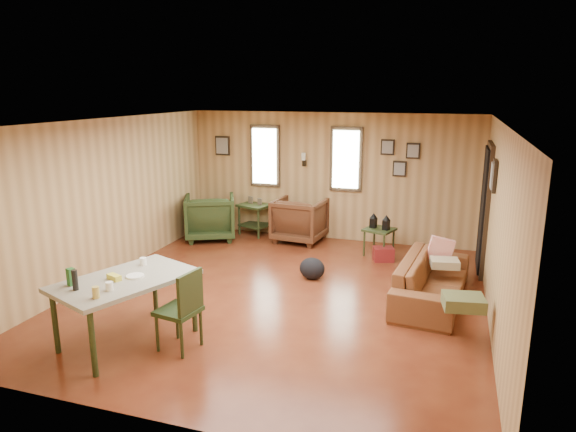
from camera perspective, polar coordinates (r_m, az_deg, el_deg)
name	(u,v)px	position (r m, az deg, el deg)	size (l,w,h in m)	color
room	(297,208)	(7.12, 0.99, 0.88)	(5.54, 6.04, 2.44)	maroon
sofa	(432,273)	(7.25, 15.76, -6.10)	(2.01, 0.59, 0.79)	brown
recliner_brown	(300,218)	(9.67, 1.32, -0.20)	(0.88, 0.83, 0.91)	#4D2A17
recliner_green	(210,215)	(9.93, -8.66, 0.12)	(0.91, 0.86, 0.94)	#273719
end_table	(256,214)	(10.15, -3.61, 0.27)	(0.73, 0.70, 0.75)	#2B3919
side_table	(380,227)	(8.95, 10.13, -1.25)	(0.59, 0.59, 0.74)	#2B3919
cooler	(383,254)	(8.78, 10.55, -4.18)	(0.39, 0.33, 0.24)	maroon
backpack	(312,268)	(7.82, 2.70, -5.85)	(0.40, 0.30, 0.34)	black
sofa_pillows	(452,276)	(6.84, 17.74, -6.42)	(0.76, 1.93, 0.40)	#515730
dining_table	(124,284)	(6.04, -17.75, -7.24)	(1.39, 1.73, 0.99)	gray
dining_chair	(183,306)	(5.78, -11.58, -9.78)	(0.48, 0.48, 0.92)	#273719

